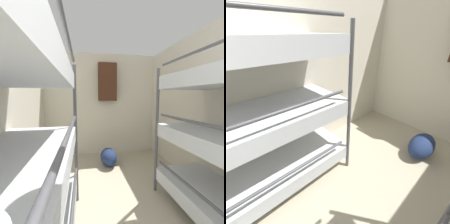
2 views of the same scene
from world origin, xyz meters
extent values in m
cube|color=beige|center=(0.00, 4.18, 1.25)|extent=(2.84, 0.06, 2.50)
cylinder|color=#4C4C51|center=(-0.59, 2.45, 0.92)|extent=(0.04, 0.04, 1.84)
cylinder|color=#4C4C51|center=(-0.59, 1.51, 0.50)|extent=(0.03, 1.64, 0.03)
cube|color=silver|center=(-0.97, 1.51, 0.95)|extent=(0.77, 1.92, 0.18)
cylinder|color=#4C4C51|center=(-0.59, 1.51, 1.18)|extent=(0.03, 1.64, 0.03)
cube|color=silver|center=(-0.97, 1.51, 1.63)|extent=(0.77, 1.92, 0.18)
cylinder|color=#4C4C51|center=(-0.59, 1.51, 1.86)|extent=(0.03, 1.64, 0.03)
cylinder|color=#4C4C51|center=(0.59, 2.45, 0.92)|extent=(0.04, 0.04, 1.84)
cylinder|color=#4C4C51|center=(0.59, 1.51, 0.50)|extent=(0.03, 1.64, 0.03)
cylinder|color=#4C4C51|center=(0.59, 1.51, 1.18)|extent=(0.03, 1.64, 0.03)
cylinder|color=#4C4C51|center=(0.59, 1.51, 1.86)|extent=(0.03, 1.64, 0.03)
ellipsoid|color=navy|center=(0.04, 3.47, 0.17)|extent=(0.34, 0.56, 0.34)
cube|color=#472819|center=(0.11, 4.03, 1.80)|extent=(0.44, 0.12, 0.90)
camera|label=1|loc=(-0.49, 0.44, 1.43)|focal=24.00mm
camera|label=2|loc=(0.48, 1.30, 1.74)|focal=24.00mm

